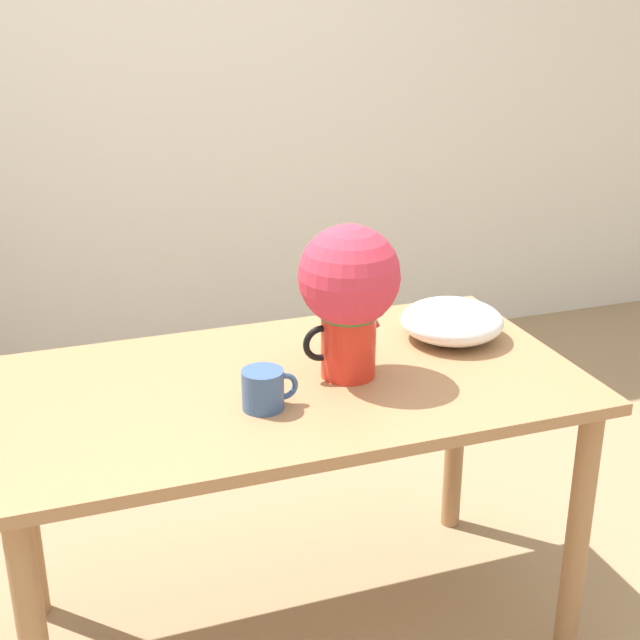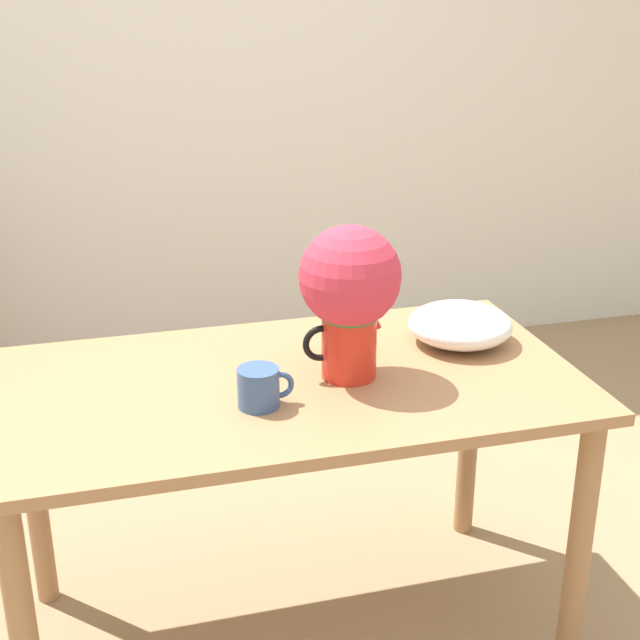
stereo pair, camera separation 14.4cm
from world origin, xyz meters
name	(u,v)px [view 1 (the left image)]	position (x,y,z in m)	size (l,w,h in m)	color
wall_back	(159,74)	(0.00, 2.06, 1.30)	(8.00, 0.05, 2.60)	silver
table	(289,419)	(-0.05, 0.16, 0.66)	(1.42, 0.77, 0.77)	#A3754C
flower_vase	(349,289)	(0.10, 0.14, 0.99)	(0.25, 0.25, 0.38)	red
coffee_mug	(264,389)	(-0.15, 0.03, 0.82)	(0.13, 0.10, 0.09)	#385689
white_bowl	(452,321)	(0.44, 0.26, 0.82)	(0.28, 0.28, 0.10)	white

